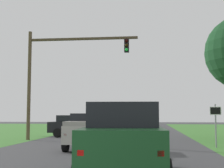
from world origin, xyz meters
The scene contains 6 objects.
ground_plane centered at (0.00, 9.78, 0.00)m, with size 120.00×120.00×0.00m, color #424244.
red_suv_near centered at (1.62, 5.05, 1.07)m, with size 2.43×4.86×2.04m.
pickup_truck_lead centered at (-0.57, 12.38, 0.93)m, with size 2.39×4.98×1.78m.
traffic_light centered at (-3.88, 17.75, 4.98)m, with size 7.65×0.40×7.52m.
keep_moving_sign centered at (5.82, 13.66, 1.46)m, with size 0.60×0.09×2.27m.
crossing_suv_far centered at (-3.17, 21.17, 0.89)m, with size 4.46×2.23×1.66m.
Camera 1 is at (2.31, -4.29, 1.73)m, focal length 53.08 mm.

